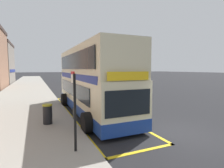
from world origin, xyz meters
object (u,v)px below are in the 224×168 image
at_px(litter_bin, 48,114).
at_px(parked_car_teal_kerbside, 76,78).
at_px(parked_car_white_distant, 110,83).
at_px(double_decker_bus, 91,83).
at_px(bus_stop_sign, 74,105).

bearing_deg(litter_bin, parked_car_teal_kerbside, 75.15).
relative_size(parked_car_teal_kerbside, parked_car_white_distant, 1.00).
relative_size(double_decker_bus, litter_bin, 10.37).
xyz_separation_m(parked_car_white_distant, litter_bin, (-10.19, -15.52, -0.14)).
xyz_separation_m(double_decker_bus, parked_car_teal_kerbside, (5.28, 29.08, -1.26)).
bearing_deg(parked_car_teal_kerbside, parked_car_white_distant, -81.85).
height_order(bus_stop_sign, parked_car_white_distant, bus_stop_sign).
height_order(parked_car_teal_kerbside, litter_bin, parked_car_teal_kerbside).
distance_m(double_decker_bus, bus_stop_sign, 6.06).
bearing_deg(parked_car_white_distant, bus_stop_sign, 66.39).
relative_size(parked_car_teal_kerbside, litter_bin, 4.06).
bearing_deg(double_decker_bus, bus_stop_sign, -112.22).
bearing_deg(litter_bin, parked_car_white_distant, 56.71).
relative_size(double_decker_bus, parked_car_teal_kerbside, 2.55).
relative_size(double_decker_bus, bus_stop_sign, 3.85).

